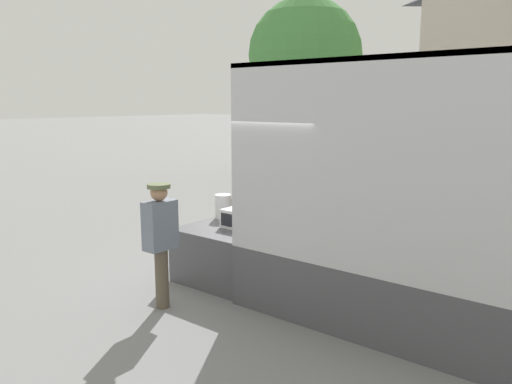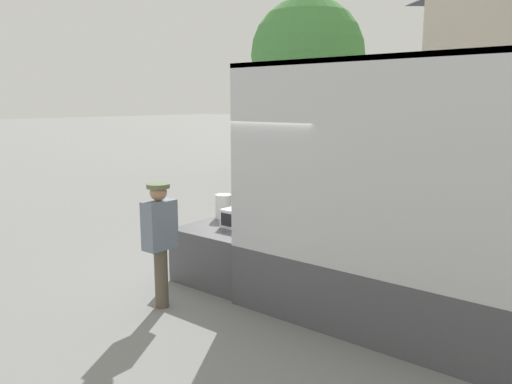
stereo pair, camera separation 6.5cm
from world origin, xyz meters
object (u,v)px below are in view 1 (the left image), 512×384
Objects in this scene: microwave at (238,219)px; street_tree at (305,56)px; portable_generator at (271,206)px; orange_bucket at (223,206)px; worker_person at (160,233)px.

microwave is 0.08× the size of street_tree.
street_tree is (-4.82, 8.39, 3.26)m from portable_generator.
portable_generator is 0.80m from orange_bucket.
portable_generator is at bearing 89.81° from microwave.
street_tree reaches higher than orange_bucket.
microwave is 0.72m from orange_bucket.
microwave is 0.85m from portable_generator.
street_tree is at bearing 113.74° from worker_person.
microwave is at bearing -62.44° from street_tree.
portable_generator is 1.69× the size of orange_bucket.
orange_bucket is (-0.63, -0.50, -0.01)m from portable_generator.
street_tree is (-4.19, 8.89, 3.27)m from orange_bucket.
microwave is at bearing 85.39° from worker_person.
orange_bucket is at bearing 105.74° from worker_person.
worker_person is at bearing -74.26° from orange_bucket.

